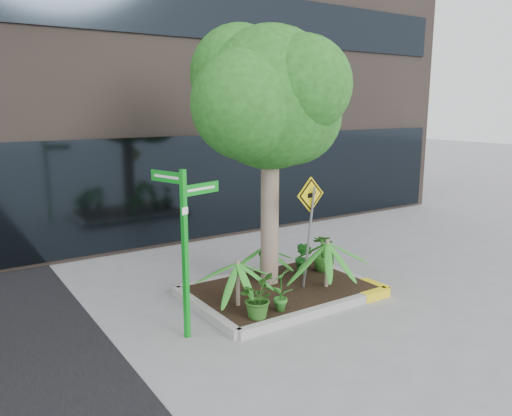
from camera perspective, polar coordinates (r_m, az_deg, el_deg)
ground at (r=9.00m, az=2.99°, el=-10.71°), size 80.00×80.00×0.00m
planter at (r=9.29m, az=3.14°, el=-9.30°), size 3.35×2.36×0.15m
tree at (r=8.98m, az=1.58°, el=12.41°), size 3.23×2.87×4.85m
palm_front at (r=9.14m, az=8.17°, el=-3.96°), size 1.00×1.00×1.11m
palm_left at (r=8.23m, az=-2.11°, el=-6.31°), size 0.88×0.88×0.98m
palm_back at (r=9.66m, az=0.86°, el=-4.55°), size 0.70×0.70×0.78m
shrub_a at (r=7.91m, az=0.06°, el=-10.14°), size 0.84×0.84×0.66m
shrub_b at (r=10.13m, az=7.68°, el=-5.09°), size 0.59×0.59×0.75m
shrub_c at (r=8.15m, az=2.85°, el=-9.21°), size 0.51×0.51×0.74m
shrub_d at (r=9.92m, az=5.46°, el=-5.66°), size 0.42×0.42×0.66m
street_sign_post at (r=7.34m, az=-8.14°, el=-3.07°), size 0.88×0.73×2.54m
cattle_sign at (r=8.84m, az=6.16°, el=-0.70°), size 0.63×0.27×2.06m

